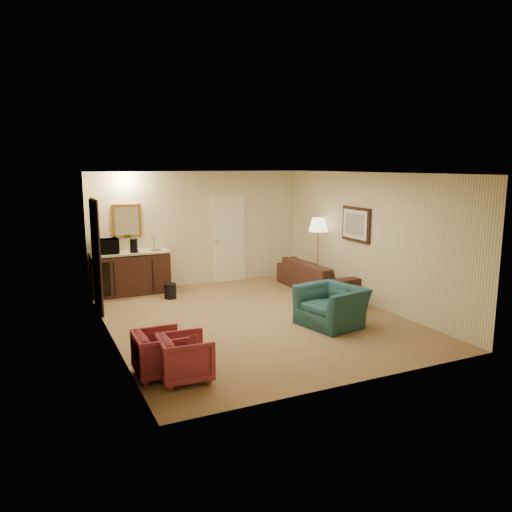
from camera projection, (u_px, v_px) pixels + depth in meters
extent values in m
plane|color=#906949|center=(254.00, 319.00, 9.02)|extent=(6.00, 6.00, 0.00)
cube|color=#F4EDB7|center=(200.00, 228.00, 11.46)|extent=(5.00, 0.02, 2.60)
cube|color=#F4EDB7|center=(108.00, 259.00, 7.75)|extent=(0.02, 6.00, 2.60)
cube|color=#F4EDB7|center=(369.00, 239.00, 9.82)|extent=(0.02, 6.00, 2.60)
cube|color=white|center=(254.00, 173.00, 8.55)|extent=(5.00, 6.00, 0.02)
cube|color=beige|center=(228.00, 239.00, 11.77)|extent=(0.82, 0.06, 2.05)
cube|color=black|center=(96.00, 257.00, 9.32)|extent=(0.06, 0.98, 2.10)
cube|color=gold|center=(127.00, 221.00, 10.70)|extent=(0.62, 0.04, 0.72)
cube|color=#331F11|center=(356.00, 224.00, 10.12)|extent=(0.06, 0.90, 0.70)
cube|color=#331810|center=(131.00, 273.00, 10.68)|extent=(1.64, 0.58, 0.92)
imported|color=black|center=(318.00, 271.00, 10.99)|extent=(0.68, 2.24, 0.87)
imported|color=#1E4D4D|center=(331.00, 300.00, 8.57)|extent=(0.88, 1.16, 0.91)
imported|color=#97313E|center=(185.00, 356.00, 6.39)|extent=(0.64, 0.68, 0.66)
imported|color=#97313E|center=(160.00, 351.00, 6.54)|extent=(0.61, 0.65, 0.66)
cube|color=#331F11|center=(345.00, 299.00, 9.52)|extent=(0.84, 0.65, 0.43)
cube|color=#B07F3A|center=(318.00, 254.00, 11.04)|extent=(0.55, 0.55, 1.60)
cylinder|color=black|center=(170.00, 291.00, 10.36)|extent=(0.33, 0.33, 0.32)
imported|color=black|center=(105.00, 245.00, 10.36)|extent=(0.56, 0.35, 0.37)
cylinder|color=black|center=(134.00, 246.00, 10.48)|extent=(0.20, 0.20, 0.29)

